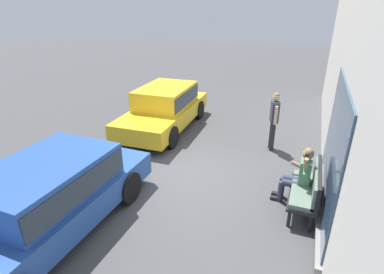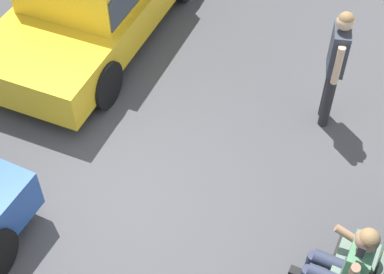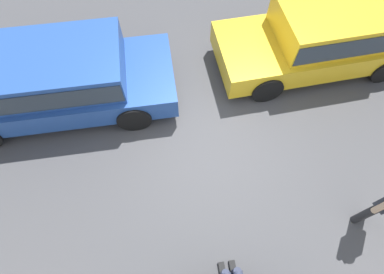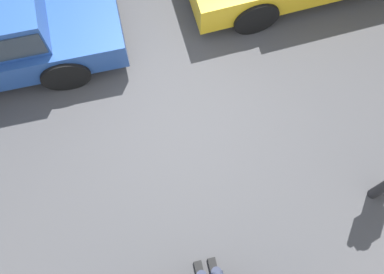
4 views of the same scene
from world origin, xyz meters
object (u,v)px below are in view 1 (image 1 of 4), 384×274
object	(u,v)px
parked_car_mid	(45,196)
pedestrian_standing	(274,117)
bench	(309,188)
person_on_phone	(299,174)
parked_car_near	(165,106)

from	to	relation	value
parked_car_mid	pedestrian_standing	xyz separation A→B (m)	(-5.15, 3.32, 0.24)
bench	person_on_phone	xyz separation A→B (m)	(-0.23, -0.22, 0.14)
parked_car_mid	pedestrian_standing	size ratio (longest dim) A/B	2.70
parked_car_near	pedestrian_standing	distance (m)	3.71
bench	parked_car_near	world-z (taller)	parked_car_near
bench	parked_car_mid	distance (m)	5.07
bench	pedestrian_standing	bearing A→B (deg)	-157.61
bench	person_on_phone	size ratio (longest dim) A/B	1.12
parked_car_near	person_on_phone	bearing A→B (deg)	57.91
parked_car_near	pedestrian_standing	bearing A→B (deg)	83.94
parked_car_near	parked_car_mid	size ratio (longest dim) A/B	0.95
bench	parked_car_mid	size ratio (longest dim) A/B	0.31
person_on_phone	parked_car_near	xyz separation A→B (m)	(-2.87, -4.57, 0.11)
bench	parked_car_near	bearing A→B (deg)	-122.83
bench	pedestrian_standing	world-z (taller)	pedestrian_standing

